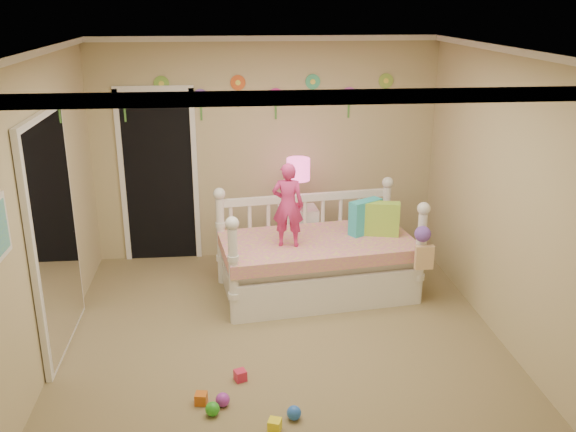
{
  "coord_description": "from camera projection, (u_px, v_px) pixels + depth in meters",
  "views": [
    {
      "loc": [
        -0.45,
        -4.93,
        2.97
      ],
      "look_at": [
        0.1,
        0.6,
        1.05
      ],
      "focal_mm": 39.09,
      "sensor_mm": 36.0,
      "label": 1
    }
  ],
  "objects": [
    {
      "name": "daybed",
      "position": [
        317.0,
        244.0,
        6.56
      ],
      "size": [
        2.14,
        1.33,
        1.09
      ],
      "primitive_type": null,
      "rotation": [
        0.0,
        0.0,
        0.13
      ],
      "color": "white",
      "rests_on": "floor"
    },
    {
      "name": "mirror_closet",
      "position": [
        54.0,
        235.0,
        5.4
      ],
      "size": [
        0.07,
        1.3,
        2.1
      ],
      "primitive_type": "cube",
      "color": "white",
      "rests_on": "left_wall"
    },
    {
      "name": "back_wall",
      "position": [
        266.0,
        150.0,
        7.34
      ],
      "size": [
        4.0,
        0.01,
        2.6
      ],
      "primitive_type": "cube",
      "color": "tan",
      "rests_on": "floor"
    },
    {
      "name": "right_wall",
      "position": [
        513.0,
        204.0,
        5.41
      ],
      "size": [
        0.01,
        4.5,
        2.6
      ],
      "primitive_type": "cube",
      "color": "tan",
      "rests_on": "floor"
    },
    {
      "name": "table_lamp",
      "position": [
        298.0,
        175.0,
        7.04
      ],
      "size": [
        0.26,
        0.26,
        0.58
      ],
      "color": "#F8216B",
      "rests_on": "nightstand"
    },
    {
      "name": "crown_molding",
      "position": [
        283.0,
        55.0,
        4.81
      ],
      "size": [
        4.0,
        4.5,
        0.06
      ],
      "primitive_type": null,
      "color": "white",
      "rests_on": "ceiling"
    },
    {
      "name": "ceiling",
      "position": [
        283.0,
        51.0,
        4.8
      ],
      "size": [
        4.0,
        4.5,
        0.01
      ],
      "primitive_type": "cube",
      "color": "white",
      "rests_on": "floor"
    },
    {
      "name": "left_wall",
      "position": [
        36.0,
        219.0,
        5.04
      ],
      "size": [
        0.01,
        4.5,
        2.6
      ],
      "primitive_type": "cube",
      "color": "tan",
      "rests_on": "floor"
    },
    {
      "name": "toy_scatter",
      "position": [
        249.0,
        388.0,
        4.97
      ],
      "size": [
        0.92,
        1.37,
        0.11
      ],
      "primitive_type": null,
      "rotation": [
        0.0,
        0.0,
        -0.1
      ],
      "color": "#996666",
      "rests_on": "floor"
    },
    {
      "name": "pillow_lime",
      "position": [
        381.0,
        219.0,
        6.6
      ],
      "size": [
        0.4,
        0.23,
        0.36
      ],
      "primitive_type": "cube",
      "rotation": [
        0.0,
        0.0,
        -0.25
      ],
      "color": "#9BD541",
      "rests_on": "daybed"
    },
    {
      "name": "floor",
      "position": [
        284.0,
        348.0,
        5.65
      ],
      "size": [
        4.0,
        4.5,
        0.01
      ],
      "primitive_type": "cube",
      "color": "#7F684C",
      "rests_on": "ground"
    },
    {
      "name": "pillow_turquoise",
      "position": [
        365.0,
        217.0,
        6.64
      ],
      "size": [
        0.38,
        0.3,
        0.37
      ],
      "primitive_type": "cube",
      "rotation": [
        0.0,
        0.0,
        0.53
      ],
      "color": "#22AAA8",
      "rests_on": "daybed"
    },
    {
      "name": "hanging_bag",
      "position": [
        422.0,
        249.0,
        6.12
      ],
      "size": [
        0.2,
        0.16,
        0.36
      ],
      "primitive_type": null,
      "color": "beige",
      "rests_on": "daybed"
    },
    {
      "name": "nightstand",
      "position": [
        298.0,
        237.0,
        7.29
      ],
      "size": [
        0.45,
        0.36,
        0.72
      ],
      "primitive_type": "cube",
      "rotation": [
        0.0,
        0.0,
        0.07
      ],
      "color": "white",
      "rests_on": "floor"
    },
    {
      "name": "closet_doorway",
      "position": [
        159.0,
        175.0,
        7.3
      ],
      "size": [
        0.9,
        0.04,
        2.07
      ],
      "primitive_type": "cube",
      "color": "black",
      "rests_on": "back_wall"
    },
    {
      "name": "flower_decals",
      "position": [
        257.0,
        96.0,
        7.11
      ],
      "size": [
        3.4,
        0.02,
        0.5
      ],
      "primitive_type": null,
      "color": "#B2668C",
      "rests_on": "back_wall"
    },
    {
      "name": "child",
      "position": [
        288.0,
        205.0,
        6.23
      ],
      "size": [
        0.35,
        0.26,
        0.86
      ],
      "primitive_type": "imported",
      "rotation": [
        0.0,
        0.0,
        2.96
      ],
      "color": "#D9317C",
      "rests_on": "daybed"
    }
  ]
}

